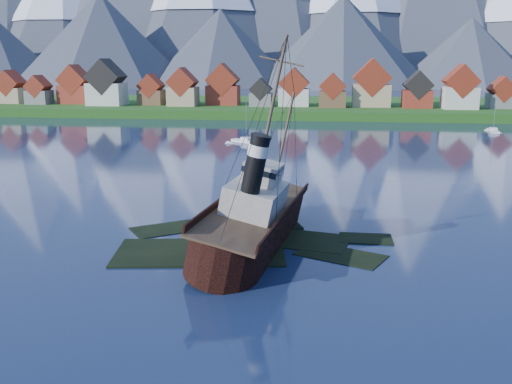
# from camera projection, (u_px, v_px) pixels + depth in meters

# --- Properties ---
(ground) EXTENTS (1400.00, 1400.00, 0.00)m
(ground) POSITION_uv_depth(u_px,v_px,m) (231.00, 248.00, 62.78)
(ground) COLOR #172342
(ground) RESTS_ON ground
(shoal) EXTENTS (31.71, 21.24, 1.14)m
(shoal) POSITION_uv_depth(u_px,v_px,m) (249.00, 245.00, 64.73)
(shoal) COLOR black
(shoal) RESTS_ON ground
(shore_bank) EXTENTS (600.00, 80.00, 3.20)m
(shore_bank) POSITION_uv_depth(u_px,v_px,m) (301.00, 110.00, 226.98)
(shore_bank) COLOR #1B4915
(shore_bank) RESTS_ON ground
(seawall) EXTENTS (600.00, 2.50, 2.00)m
(seawall) POSITION_uv_depth(u_px,v_px,m) (296.00, 120.00, 190.28)
(seawall) COLOR #3F3D38
(seawall) RESTS_ON ground
(town) EXTENTS (250.96, 16.69, 17.30)m
(town) POSITION_uv_depth(u_px,v_px,m) (210.00, 89.00, 211.65)
(town) COLOR maroon
(town) RESTS_ON ground
(tugboat_wreck) EXTENTS (7.13, 30.70, 24.33)m
(tugboat_wreck) POSITION_uv_depth(u_px,v_px,m) (250.00, 216.00, 64.22)
(tugboat_wreck) COLOR black
(tugboat_wreck) RESTS_ON ground
(sailboat_c) EXTENTS (8.26, 6.50, 10.97)m
(sailboat_c) POSITION_uv_depth(u_px,v_px,m) (246.00, 142.00, 140.46)
(sailboat_c) COLOR silver
(sailboat_c) RESTS_ON ground
(sailboat_e) EXTENTS (3.19, 8.83, 10.02)m
(sailboat_e) POSITION_uv_depth(u_px,v_px,m) (493.00, 131.00, 160.83)
(sailboat_e) COLOR silver
(sailboat_e) RESTS_ON ground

